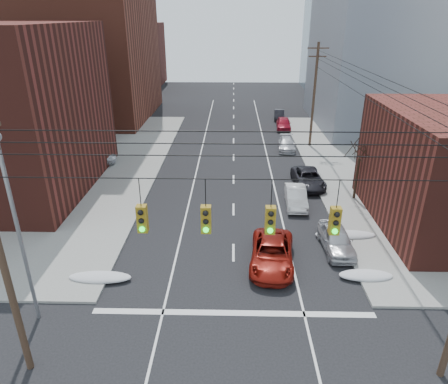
{
  "coord_description": "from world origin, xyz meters",
  "views": [
    {
      "loc": [
        -0.11,
        -9.1,
        13.53
      ],
      "look_at": [
        -0.64,
        14.5,
        3.0
      ],
      "focal_mm": 32.0,
      "sensor_mm": 36.0,
      "label": 1
    }
  ],
  "objects_px": {
    "parked_car_d": "(287,144)",
    "lot_car_c": "(25,163)",
    "lot_car_b": "(88,158)",
    "parked_car_a": "(336,239)",
    "parked_car_c": "(308,178)",
    "parked_car_f": "(279,115)",
    "lot_car_d": "(56,153)",
    "parked_car_e": "(284,124)",
    "parked_car_b": "(296,197)",
    "lot_car_a": "(35,188)",
    "red_pickup": "(272,254)"
  },
  "relations": [
    {
      "from": "parked_car_c",
      "to": "lot_car_d",
      "type": "xyz_separation_m",
      "value": [
        -24.22,
        5.9,
        0.12
      ]
    },
    {
      "from": "parked_car_e",
      "to": "lot_car_c",
      "type": "height_order",
      "value": "lot_car_c"
    },
    {
      "from": "parked_car_d",
      "to": "parked_car_a",
      "type": "bearing_deg",
      "value": -83.23
    },
    {
      "from": "parked_car_a",
      "to": "parked_car_d",
      "type": "xyz_separation_m",
      "value": [
        -0.61,
        20.29,
        -0.11
      ]
    },
    {
      "from": "parked_car_f",
      "to": "lot_car_d",
      "type": "distance_m",
      "value": 30.19
    },
    {
      "from": "parked_car_a",
      "to": "lot_car_a",
      "type": "xyz_separation_m",
      "value": [
        -22.16,
        7.05,
        0.17
      ]
    },
    {
      "from": "parked_car_a",
      "to": "lot_car_c",
      "type": "relative_size",
      "value": 0.85
    },
    {
      "from": "parked_car_a",
      "to": "lot_car_c",
      "type": "bearing_deg",
      "value": 151.65
    },
    {
      "from": "red_pickup",
      "to": "lot_car_b",
      "type": "distance_m",
      "value": 23.1
    },
    {
      "from": "parked_car_a",
      "to": "parked_car_c",
      "type": "relative_size",
      "value": 0.86
    },
    {
      "from": "parked_car_a",
      "to": "lot_car_c",
      "type": "xyz_separation_m",
      "value": [
        -25.74,
        12.85,
        0.15
      ]
    },
    {
      "from": "parked_car_b",
      "to": "lot_car_a",
      "type": "height_order",
      "value": "lot_car_a"
    },
    {
      "from": "lot_car_a",
      "to": "parked_car_a",
      "type": "bearing_deg",
      "value": -114.89
    },
    {
      "from": "parked_car_d",
      "to": "parked_car_e",
      "type": "relative_size",
      "value": 0.98
    },
    {
      "from": "parked_car_e",
      "to": "lot_car_d",
      "type": "distance_m",
      "value": 27.3
    },
    {
      "from": "parked_car_a",
      "to": "lot_car_d",
      "type": "distance_m",
      "value": 29.09
    },
    {
      "from": "parked_car_f",
      "to": "lot_car_c",
      "type": "height_order",
      "value": "lot_car_c"
    },
    {
      "from": "lot_car_d",
      "to": "lot_car_c",
      "type": "bearing_deg",
      "value": 170.53
    },
    {
      "from": "parked_car_a",
      "to": "parked_car_c",
      "type": "bearing_deg",
      "value": 88.17
    },
    {
      "from": "parked_car_d",
      "to": "lot_car_b",
      "type": "distance_m",
      "value": 20.65
    },
    {
      "from": "parked_car_b",
      "to": "red_pickup",
      "type": "bearing_deg",
      "value": -104.87
    },
    {
      "from": "parked_car_a",
      "to": "parked_car_c",
      "type": "xyz_separation_m",
      "value": [
        0.0,
        10.21,
        -0.04
      ]
    },
    {
      "from": "parked_car_d",
      "to": "lot_car_a",
      "type": "height_order",
      "value": "lot_car_a"
    },
    {
      "from": "parked_car_d",
      "to": "parked_car_f",
      "type": "relative_size",
      "value": 1.11
    },
    {
      "from": "parked_car_f",
      "to": "lot_car_b",
      "type": "height_order",
      "value": "lot_car_b"
    },
    {
      "from": "parked_car_b",
      "to": "parked_car_e",
      "type": "xyz_separation_m",
      "value": [
        1.6,
        22.35,
        0.05
      ]
    },
    {
      "from": "parked_car_c",
      "to": "parked_car_a",
      "type": "bearing_deg",
      "value": -92.91
    },
    {
      "from": "lot_car_a",
      "to": "lot_car_d",
      "type": "distance_m",
      "value": 9.29
    },
    {
      "from": "parked_car_c",
      "to": "lot_car_c",
      "type": "distance_m",
      "value": 25.88
    },
    {
      "from": "parked_car_b",
      "to": "lot_car_d",
      "type": "relative_size",
      "value": 1.09
    },
    {
      "from": "parked_car_d",
      "to": "lot_car_c",
      "type": "relative_size",
      "value": 0.85
    },
    {
      "from": "parked_car_f",
      "to": "lot_car_c",
      "type": "relative_size",
      "value": 0.77
    },
    {
      "from": "parked_car_f",
      "to": "lot_car_a",
      "type": "xyz_separation_m",
      "value": [
        -22.16,
        -27.08,
        0.26
      ]
    },
    {
      "from": "red_pickup",
      "to": "lot_car_c",
      "type": "xyz_separation_m",
      "value": [
        -21.6,
        14.58,
        0.14
      ]
    },
    {
      "from": "lot_car_b",
      "to": "lot_car_d",
      "type": "height_order",
      "value": "lot_car_b"
    },
    {
      "from": "lot_car_a",
      "to": "lot_car_c",
      "type": "xyz_separation_m",
      "value": [
        -3.58,
        5.8,
        -0.02
      ]
    },
    {
      "from": "parked_car_b",
      "to": "parked_car_f",
      "type": "bearing_deg",
      "value": 89.28
    },
    {
      "from": "parked_car_e",
      "to": "red_pickup",
      "type": "bearing_deg",
      "value": -93.36
    },
    {
      "from": "parked_car_d",
      "to": "lot_car_a",
      "type": "distance_m",
      "value": 25.29
    },
    {
      "from": "parked_car_f",
      "to": "lot_car_d",
      "type": "height_order",
      "value": "lot_car_d"
    },
    {
      "from": "lot_car_a",
      "to": "lot_car_b",
      "type": "height_order",
      "value": "lot_car_a"
    },
    {
      "from": "parked_car_d",
      "to": "lot_car_c",
      "type": "height_order",
      "value": "lot_car_c"
    },
    {
      "from": "parked_car_d",
      "to": "lot_car_d",
      "type": "xyz_separation_m",
      "value": [
        -23.6,
        -4.18,
        0.19
      ]
    },
    {
      "from": "parked_car_e",
      "to": "lot_car_b",
      "type": "bearing_deg",
      "value": -141.02
    },
    {
      "from": "lot_car_b",
      "to": "parked_car_b",
      "type": "bearing_deg",
      "value": -126.56
    },
    {
      "from": "red_pickup",
      "to": "lot_car_d",
      "type": "distance_m",
      "value": 26.86
    },
    {
      "from": "parked_car_b",
      "to": "parked_car_e",
      "type": "height_order",
      "value": "parked_car_e"
    },
    {
      "from": "parked_car_f",
      "to": "lot_car_a",
      "type": "distance_m",
      "value": 34.99
    },
    {
      "from": "parked_car_c",
      "to": "lot_car_d",
      "type": "height_order",
      "value": "lot_car_d"
    },
    {
      "from": "red_pickup",
      "to": "parked_car_c",
      "type": "xyz_separation_m",
      "value": [
        4.15,
        11.94,
        -0.05
      ]
    }
  ]
}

